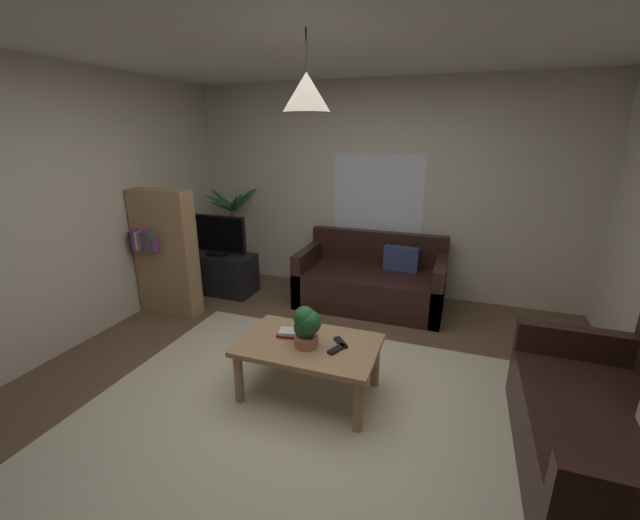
{
  "coord_description": "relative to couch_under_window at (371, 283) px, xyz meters",
  "views": [
    {
      "loc": [
        0.96,
        -2.38,
        1.97
      ],
      "look_at": [
        0.0,
        0.3,
        1.05
      ],
      "focal_mm": 22.23,
      "sensor_mm": 36.0,
      "label": 1
    }
  ],
  "objects": [
    {
      "name": "coffee_table",
      "position": [
        -0.08,
        -1.84,
        0.1
      ],
      "size": [
        1.05,
        0.67,
        0.45
      ],
      "color": "#A87F56",
      "rests_on": "ground"
    },
    {
      "name": "tv_stand",
      "position": [
        -1.92,
        -0.26,
        -0.02
      ],
      "size": [
        0.9,
        0.44,
        0.5
      ],
      "primitive_type": "cube",
      "color": "black",
      "rests_on": "ground"
    },
    {
      "name": "couch_under_window",
      "position": [
        0.0,
        0.0,
        0.0
      ],
      "size": [
        1.67,
        0.86,
        0.82
      ],
      "color": "black",
      "rests_on": "ground"
    },
    {
      "name": "wall_left",
      "position": [
        -2.5,
        -1.95,
        1.01
      ],
      "size": [
        0.06,
        4.88,
        2.57
      ],
      "primitive_type": "cube",
      "color": "beige",
      "rests_on": "ground"
    },
    {
      "name": "pendant_lamp",
      "position": [
        -0.08,
        -1.84,
        1.93
      ],
      "size": [
        0.31,
        0.31,
        0.48
      ],
      "color": "black"
    },
    {
      "name": "tv",
      "position": [
        -1.92,
        -0.28,
        0.49
      ],
      "size": [
        0.81,
        0.16,
        0.51
      ],
      "color": "black",
      "rests_on": "tv_stand"
    },
    {
      "name": "potted_palm_corner",
      "position": [
        -1.96,
        0.2,
        0.37
      ],
      "size": [
        0.9,
        0.87,
        1.35
      ],
      "color": "beige",
      "rests_on": "ground"
    },
    {
      "name": "book_on_table_0",
      "position": [
        -0.28,
        -1.79,
        0.19
      ],
      "size": [
        0.16,
        0.13,
        0.03
      ],
      "primitive_type": "cube",
      "rotation": [
        0.0,
        0.0,
        0.17
      ],
      "color": "#B22D2D",
      "rests_on": "coffee_table"
    },
    {
      "name": "floor",
      "position": [
        -0.06,
        -1.95,
        -0.28
      ],
      "size": [
        4.82,
        4.88,
        0.02
      ],
      "primitive_type": "cube",
      "color": "brown",
      "rests_on": "ground"
    },
    {
      "name": "window_pane",
      "position": [
        -0.07,
        0.49,
        0.87
      ],
      "size": [
        1.11,
        0.01,
        1.18
      ],
      "primitive_type": "cube",
      "color": "white"
    },
    {
      "name": "remote_on_table_0",
      "position": [
        0.16,
        -1.78,
        0.18
      ],
      "size": [
        0.14,
        0.15,
        0.02
      ],
      "primitive_type": "cube",
      "rotation": [
        0.0,
        0.0,
        3.86
      ],
      "color": "black",
      "rests_on": "coffee_table"
    },
    {
      "name": "bookshelf_corner",
      "position": [
        -2.1,
        -0.98,
        0.43
      ],
      "size": [
        0.7,
        0.31,
        1.4
      ],
      "color": "#A87F56",
      "rests_on": "ground"
    },
    {
      "name": "wall_back",
      "position": [
        -0.06,
        0.52,
        1.01
      ],
      "size": [
        4.94,
        0.06,
        2.57
      ],
      "primitive_type": "cube",
      "color": "beige",
      "rests_on": "ground"
    },
    {
      "name": "book_on_table_1",
      "position": [
        -0.27,
        -1.8,
        0.21
      ],
      "size": [
        0.16,
        0.14,
        0.02
      ],
      "primitive_type": "cube",
      "rotation": [
        0.0,
        0.0,
        0.19
      ],
      "color": "beige",
      "rests_on": "coffee_table"
    },
    {
      "name": "remote_on_table_1",
      "position": [
        0.16,
        -1.88,
        0.18
      ],
      "size": [
        0.11,
        0.17,
        0.02
      ],
      "primitive_type": "cube",
      "rotation": [
        0.0,
        0.0,
        5.87
      ],
      "color": "black",
      "rests_on": "coffee_table"
    },
    {
      "name": "rug",
      "position": [
        -0.06,
        -2.15,
        -0.27
      ],
      "size": [
        3.13,
        2.68,
        0.01
      ],
      "primitive_type": "cube",
      "color": "beige",
      "rests_on": "ground"
    },
    {
      "name": "potted_plant_on_table",
      "position": [
        -0.08,
        -1.89,
        0.34
      ],
      "size": [
        0.21,
        0.2,
        0.32
      ],
      "color": "#B77051",
      "rests_on": "coffee_table"
    },
    {
      "name": "ceiling",
      "position": [
        -0.06,
        -1.95,
        2.3
      ],
      "size": [
        4.82,
        4.88,
        0.02
      ],
      "primitive_type": "cube",
      "color": "white"
    },
    {
      "name": "couch_right_side",
      "position": [
        1.86,
        -2.02,
        0.0
      ],
      "size": [
        0.86,
        1.51,
        0.82
      ],
      "rotation": [
        0.0,
        0.0,
        -1.57
      ],
      "color": "black",
      "rests_on": "ground"
    }
  ]
}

